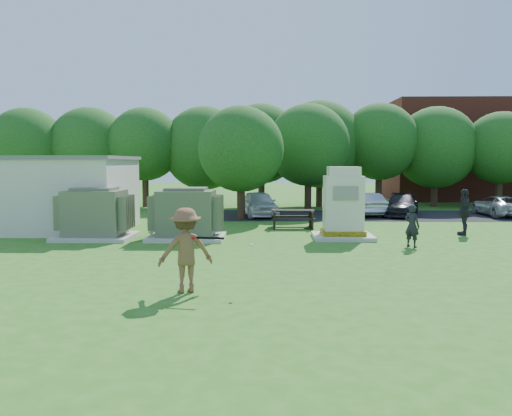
{
  "coord_description": "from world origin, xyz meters",
  "views": [
    {
      "loc": [
        0.49,
        -15.32,
        3.09
      ],
      "look_at": [
        0.0,
        4.0,
        1.3
      ],
      "focal_mm": 35.0,
      "sensor_mm": 36.0,
      "label": 1
    }
  ],
  "objects_px": {
    "car_dark": "(402,205)",
    "car_white": "(259,204)",
    "transformer_left": "(95,215)",
    "car_silver_a": "(364,204)",
    "transformer_right": "(187,215)",
    "batter": "(186,250)",
    "person_walking_right": "(464,212)",
    "generator_cabinet": "(343,207)",
    "person_by_generator": "(412,226)",
    "picnic_table": "(293,217)",
    "car_silver_b": "(499,206)"
  },
  "relations": [
    {
      "from": "generator_cabinet",
      "to": "car_white",
      "type": "relative_size",
      "value": 0.68
    },
    {
      "from": "car_silver_a",
      "to": "car_silver_b",
      "type": "bearing_deg",
      "value": 168.85
    },
    {
      "from": "person_walking_right",
      "to": "car_dark",
      "type": "height_order",
      "value": "person_walking_right"
    },
    {
      "from": "person_walking_right",
      "to": "generator_cabinet",
      "type": "bearing_deg",
      "value": -63.04
    },
    {
      "from": "batter",
      "to": "person_walking_right",
      "type": "distance_m",
      "value": 13.99
    },
    {
      "from": "car_dark",
      "to": "batter",
      "type": "bearing_deg",
      "value": -100.75
    },
    {
      "from": "person_walking_right",
      "to": "car_silver_a",
      "type": "xyz_separation_m",
      "value": [
        -2.71,
        7.88,
        -0.32
      ]
    },
    {
      "from": "car_white",
      "to": "picnic_table",
      "type": "bearing_deg",
      "value": -83.22
    },
    {
      "from": "car_white",
      "to": "car_silver_b",
      "type": "relative_size",
      "value": 1.01
    },
    {
      "from": "person_by_generator",
      "to": "car_dark",
      "type": "distance_m",
      "value": 10.9
    },
    {
      "from": "transformer_left",
      "to": "car_silver_b",
      "type": "height_order",
      "value": "transformer_left"
    },
    {
      "from": "car_silver_a",
      "to": "transformer_right",
      "type": "bearing_deg",
      "value": 36.68
    },
    {
      "from": "person_by_generator",
      "to": "person_walking_right",
      "type": "distance_m",
      "value": 4.34
    },
    {
      "from": "generator_cabinet",
      "to": "person_by_generator",
      "type": "relative_size",
      "value": 1.87
    },
    {
      "from": "transformer_left",
      "to": "car_silver_b",
      "type": "xyz_separation_m",
      "value": [
        20.23,
        9.0,
        -0.39
      ]
    },
    {
      "from": "car_dark",
      "to": "person_by_generator",
      "type": "bearing_deg",
      "value": -84.33
    },
    {
      "from": "generator_cabinet",
      "to": "car_silver_b",
      "type": "relative_size",
      "value": 0.69
    },
    {
      "from": "transformer_right",
      "to": "car_silver_a",
      "type": "height_order",
      "value": "transformer_right"
    },
    {
      "from": "picnic_table",
      "to": "car_dark",
      "type": "xyz_separation_m",
      "value": [
        6.51,
        5.44,
        0.09
      ]
    },
    {
      "from": "transformer_left",
      "to": "car_silver_b",
      "type": "bearing_deg",
      "value": 23.98
    },
    {
      "from": "car_silver_a",
      "to": "generator_cabinet",
      "type": "bearing_deg",
      "value": 64.64
    },
    {
      "from": "person_walking_right",
      "to": "car_silver_a",
      "type": "height_order",
      "value": "person_walking_right"
    },
    {
      "from": "picnic_table",
      "to": "person_walking_right",
      "type": "xyz_separation_m",
      "value": [
        7.13,
        -2.1,
        0.45
      ]
    },
    {
      "from": "generator_cabinet",
      "to": "car_white",
      "type": "bearing_deg",
      "value": 113.28
    },
    {
      "from": "generator_cabinet",
      "to": "picnic_table",
      "type": "bearing_deg",
      "value": 120.21
    },
    {
      "from": "transformer_left",
      "to": "car_silver_a",
      "type": "relative_size",
      "value": 0.75
    },
    {
      "from": "car_silver_b",
      "to": "generator_cabinet",
      "type": "bearing_deg",
      "value": 40.31
    },
    {
      "from": "generator_cabinet",
      "to": "car_silver_a",
      "type": "distance_m",
      "value": 9.36
    },
    {
      "from": "batter",
      "to": "person_by_generator",
      "type": "xyz_separation_m",
      "value": [
        7.17,
        6.47,
        -0.23
      ]
    },
    {
      "from": "person_walking_right",
      "to": "batter",
      "type": "bearing_deg",
      "value": -31.85
    },
    {
      "from": "generator_cabinet",
      "to": "person_by_generator",
      "type": "distance_m",
      "value": 3.0
    },
    {
      "from": "car_silver_b",
      "to": "picnic_table",
      "type": "bearing_deg",
      "value": 24.41
    },
    {
      "from": "transformer_left",
      "to": "transformer_right",
      "type": "height_order",
      "value": "same"
    },
    {
      "from": "person_walking_right",
      "to": "car_silver_b",
      "type": "height_order",
      "value": "person_walking_right"
    },
    {
      "from": "transformer_right",
      "to": "car_white",
      "type": "height_order",
      "value": "transformer_right"
    },
    {
      "from": "picnic_table",
      "to": "car_silver_b",
      "type": "relative_size",
      "value": 0.48
    },
    {
      "from": "transformer_right",
      "to": "car_white",
      "type": "distance_m",
      "value": 8.92
    },
    {
      "from": "batter",
      "to": "car_silver_b",
      "type": "xyz_separation_m",
      "value": [
        15.2,
        17.2,
        -0.43
      ]
    },
    {
      "from": "transformer_left",
      "to": "transformer_right",
      "type": "bearing_deg",
      "value": 0.0
    },
    {
      "from": "batter",
      "to": "transformer_right",
      "type": "bearing_deg",
      "value": -99.16
    },
    {
      "from": "person_walking_right",
      "to": "car_silver_a",
      "type": "distance_m",
      "value": 8.34
    },
    {
      "from": "batter",
      "to": "car_dark",
      "type": "height_order",
      "value": "batter"
    },
    {
      "from": "car_dark",
      "to": "car_white",
      "type": "bearing_deg",
      "value": -158.65
    },
    {
      "from": "transformer_left",
      "to": "person_walking_right",
      "type": "bearing_deg",
      "value": 5.01
    },
    {
      "from": "car_white",
      "to": "transformer_left",
      "type": "bearing_deg",
      "value": -138.89
    },
    {
      "from": "batter",
      "to": "person_walking_right",
      "type": "relative_size",
      "value": 1.03
    },
    {
      "from": "transformer_left",
      "to": "car_white",
      "type": "relative_size",
      "value": 0.71
    },
    {
      "from": "transformer_left",
      "to": "batter",
      "type": "bearing_deg",
      "value": -58.51
    },
    {
      "from": "person_by_generator",
      "to": "car_silver_b",
      "type": "distance_m",
      "value": 13.41
    },
    {
      "from": "car_white",
      "to": "car_silver_b",
      "type": "distance_m",
      "value": 13.79
    }
  ]
}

